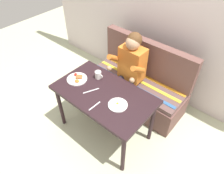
{
  "coord_description": "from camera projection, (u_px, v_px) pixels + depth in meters",
  "views": [
    {
      "loc": [
        1.21,
        -1.27,
        2.43
      ],
      "look_at": [
        0.0,
        0.15,
        0.72
      ],
      "focal_mm": 33.3,
      "sensor_mm": 36.0,
      "label": 1
    }
  ],
  "objects": [
    {
      "name": "ground_plane",
      "position": [
        105.0,
        130.0,
        2.93
      ],
      "size": [
        8.0,
        8.0,
        0.0
      ],
      "primitive_type": "plane",
      "color": "beige"
    },
    {
      "name": "back_wall",
      "position": [
        167.0,
        12.0,
        2.76
      ],
      "size": [
        4.4,
        0.1,
        2.6
      ],
      "primitive_type": "cube",
      "color": "beige",
      "rests_on": "ground"
    },
    {
      "name": "table",
      "position": [
        104.0,
        98.0,
        2.5
      ],
      "size": [
        1.2,
        0.7,
        0.73
      ],
      "color": "black",
      "rests_on": "ground"
    },
    {
      "name": "couch",
      "position": [
        138.0,
        85.0,
        3.14
      ],
      "size": [
        1.44,
        0.56,
        1.0
      ],
      "color": "brown",
      "rests_on": "ground"
    },
    {
      "name": "person",
      "position": [
        129.0,
        67.0,
        2.8
      ],
      "size": [
        0.45,
        0.61,
        1.21
      ],
      "color": "orange",
      "rests_on": "ground"
    },
    {
      "name": "plate_breakfast",
      "position": [
        77.0,
        79.0,
        2.61
      ],
      "size": [
        0.26,
        0.26,
        0.05
      ],
      "color": "white",
      "rests_on": "table"
    },
    {
      "name": "plate_eggs",
      "position": [
        118.0,
        105.0,
        2.29
      ],
      "size": [
        0.22,
        0.22,
        0.04
      ],
      "color": "white",
      "rests_on": "table"
    },
    {
      "name": "coffee_mug",
      "position": [
        98.0,
        75.0,
        2.61
      ],
      "size": [
        0.12,
        0.08,
        0.1
      ],
      "color": "white",
      "rests_on": "table"
    },
    {
      "name": "fork",
      "position": [
        95.0,
        106.0,
        2.29
      ],
      "size": [
        0.02,
        0.17,
        0.0
      ],
      "primitive_type": "cube",
      "rotation": [
        0.0,
        0.0,
        -0.03
      ],
      "color": "silver",
      "rests_on": "table"
    },
    {
      "name": "knife",
      "position": [
        91.0,
        91.0,
        2.46
      ],
      "size": [
        0.1,
        0.19,
        0.0
      ],
      "primitive_type": "cube",
      "rotation": [
        0.0,
        0.0,
        -0.43
      ],
      "color": "silver",
      "rests_on": "table"
    }
  ]
}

